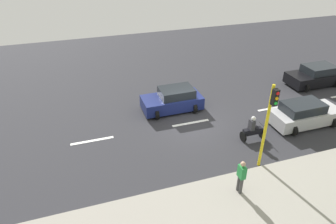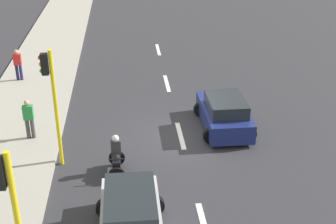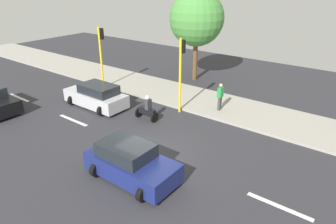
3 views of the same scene
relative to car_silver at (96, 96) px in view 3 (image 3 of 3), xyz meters
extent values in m
cube|color=#2D2D33|center=(-2.24, -6.49, -0.76)|extent=(40.00, 60.00, 0.10)
cube|color=#9E998E|center=(4.76, -6.49, -0.64)|extent=(4.00, 60.00, 0.15)
cube|color=white|center=(-2.24, -12.49, -0.70)|extent=(0.20, 2.40, 0.01)
cube|color=white|center=(-2.24, -6.49, -0.70)|extent=(0.20, 2.40, 0.01)
cube|color=white|center=(-2.24, -0.49, -0.70)|extent=(0.20, 2.40, 0.01)
cube|color=white|center=(-2.24, 5.51, -0.70)|extent=(0.20, 2.40, 0.01)
cube|color=#B7B7BC|center=(0.00, 0.08, -0.15)|extent=(1.76, 4.27, 0.80)
cube|color=#1E2328|center=(0.00, -0.26, 0.53)|extent=(1.48, 2.39, 0.56)
cylinder|color=black|center=(-0.77, 1.49, -0.39)|extent=(0.64, 0.22, 0.64)
cylinder|color=black|center=(0.77, 1.49, -0.39)|extent=(0.64, 0.22, 0.64)
cylinder|color=black|center=(-0.77, -1.33, -0.39)|extent=(0.64, 0.22, 0.64)
cylinder|color=black|center=(0.77, -1.33, -0.39)|extent=(0.64, 0.22, 0.64)
cylinder|color=black|center=(-3.64, 3.18, -0.39)|extent=(0.64, 0.22, 0.64)
cube|color=navy|center=(-4.20, -7.07, -0.15)|extent=(1.82, 3.89, 0.80)
cube|color=#1E2328|center=(-4.20, -6.76, 0.53)|extent=(1.53, 2.18, 0.56)
cylinder|color=black|center=(-3.40, -8.35, -0.39)|extent=(0.64, 0.22, 0.64)
cylinder|color=black|center=(-4.99, -8.35, -0.39)|extent=(0.64, 0.22, 0.64)
cylinder|color=black|center=(-3.40, -5.78, -0.39)|extent=(0.64, 0.22, 0.64)
cylinder|color=black|center=(-4.99, -5.78, -0.39)|extent=(0.64, 0.22, 0.64)
cylinder|color=black|center=(0.43, -3.21, -0.41)|extent=(0.60, 0.10, 0.60)
cylinder|color=black|center=(0.43, -4.41, -0.41)|extent=(0.60, 0.10, 0.60)
cube|color=black|center=(0.43, -3.86, -0.16)|extent=(0.28, 1.10, 0.36)
sphere|color=black|center=(0.43, -3.66, 0.02)|extent=(0.32, 0.32, 0.32)
cylinder|color=black|center=(0.43, -3.31, 0.19)|extent=(0.55, 0.04, 0.04)
cube|color=#333338|center=(0.43, -3.96, 0.29)|extent=(0.36, 0.24, 0.60)
sphere|color=silver|center=(0.43, -3.91, 0.69)|extent=(0.26, 0.26, 0.26)
cylinder|color=#3F3F3F|center=(3.85, -6.65, -0.14)|extent=(0.16, 0.16, 0.85)
cylinder|color=#3F3F3F|center=(4.05, -6.65, -0.14)|extent=(0.16, 0.16, 0.85)
cube|color=#268C3F|center=(3.95, -6.65, 0.59)|extent=(0.40, 0.24, 0.60)
sphere|color=tan|center=(3.95, -6.65, 1.02)|extent=(0.22, 0.22, 0.22)
cylinder|color=yellow|center=(2.51, 2.20, 1.54)|extent=(0.14, 0.14, 4.50)
cube|color=black|center=(2.73, 2.20, 3.29)|extent=(0.24, 0.24, 0.76)
sphere|color=red|center=(2.85, 2.20, 3.53)|extent=(0.16, 0.16, 0.16)
sphere|color=#F2A50C|center=(2.85, 2.20, 3.29)|extent=(0.16, 0.16, 0.16)
sphere|color=green|center=(2.85, 2.20, 3.05)|extent=(0.16, 0.16, 0.16)
cylinder|color=yellow|center=(2.51, -4.69, 1.54)|extent=(0.14, 0.14, 4.50)
cube|color=black|center=(2.73, -4.69, 3.29)|extent=(0.24, 0.24, 0.76)
sphere|color=red|center=(2.85, -4.69, 3.53)|extent=(0.16, 0.16, 0.16)
sphere|color=#F2A50C|center=(2.85, -4.69, 3.29)|extent=(0.16, 0.16, 0.16)
sphere|color=green|center=(2.85, -4.69, 3.05)|extent=(0.16, 0.16, 0.16)
cylinder|color=brown|center=(8.53, -1.90, 0.95)|extent=(0.36, 0.36, 3.33)
sphere|color=#478C3D|center=(8.53, -1.90, 4.07)|extent=(4.14, 4.14, 4.14)
camera|label=1|loc=(12.50, -12.81, 9.51)|focal=32.74mm
camera|label=2|loc=(0.00, 10.83, 8.62)|focal=49.93mm
camera|label=3|loc=(-11.68, -14.60, 6.95)|focal=32.76mm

